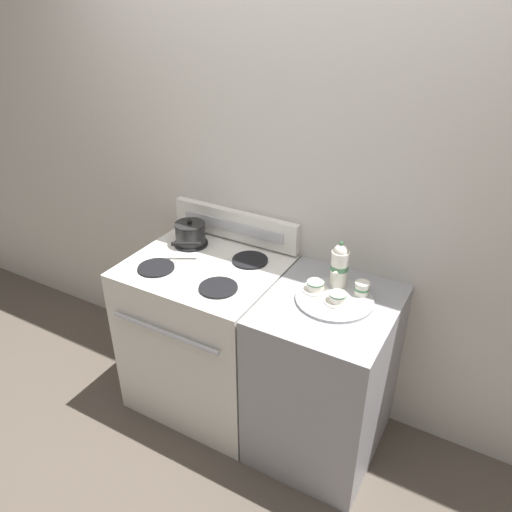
# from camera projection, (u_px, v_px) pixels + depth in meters

# --- Properties ---
(ground_plane) EXTENTS (6.00, 6.00, 0.00)m
(ground_plane) POSITION_uv_depth(u_px,v_px,m) (255.00, 412.00, 2.86)
(ground_plane) COLOR brown
(wall_back) EXTENTS (6.00, 0.05, 2.20)m
(wall_back) POSITION_uv_depth(u_px,v_px,m) (288.00, 214.00, 2.59)
(wall_back) COLOR beige
(wall_back) RESTS_ON ground
(stove) EXTENTS (0.78, 0.69, 0.90)m
(stove) POSITION_uv_depth(u_px,v_px,m) (208.00, 334.00, 2.76)
(stove) COLOR silver
(stove) RESTS_ON ground
(control_panel) EXTENTS (0.76, 0.05, 0.17)m
(control_panel) POSITION_uv_depth(u_px,v_px,m) (235.00, 225.00, 2.73)
(control_panel) COLOR silver
(control_panel) RESTS_ON stove
(side_counter) EXTENTS (0.59, 0.67, 0.89)m
(side_counter) POSITION_uv_depth(u_px,v_px,m) (324.00, 377.00, 2.47)
(side_counter) COLOR #939399
(side_counter) RESTS_ON ground
(saucepan) EXTENTS (0.23, 0.27, 0.14)m
(saucepan) POSITION_uv_depth(u_px,v_px,m) (190.00, 233.00, 2.70)
(saucepan) COLOR black
(saucepan) RESTS_ON stove
(serving_tray) EXTENTS (0.36, 0.36, 0.01)m
(serving_tray) POSITION_uv_depth(u_px,v_px,m) (334.00, 299.00, 2.26)
(serving_tray) COLOR #B2B2B7
(serving_tray) RESTS_ON side_counter
(teapot) EXTENTS (0.09, 0.14, 0.23)m
(teapot) POSITION_uv_depth(u_px,v_px,m) (340.00, 265.00, 2.30)
(teapot) COLOR white
(teapot) RESTS_ON serving_tray
(teacup_left) EXTENTS (0.12, 0.12, 0.04)m
(teacup_left) POSITION_uv_depth(u_px,v_px,m) (338.00, 298.00, 2.22)
(teacup_left) COLOR white
(teacup_left) RESTS_ON serving_tray
(teacup_right) EXTENTS (0.12, 0.12, 0.04)m
(teacup_right) POSITION_uv_depth(u_px,v_px,m) (315.00, 286.00, 2.31)
(teacup_right) COLOR white
(teacup_right) RESTS_ON serving_tray
(creamer_jug) EXTENTS (0.07, 0.07, 0.06)m
(creamer_jug) POSITION_uv_depth(u_px,v_px,m) (362.00, 288.00, 2.27)
(creamer_jug) COLOR white
(creamer_jug) RESTS_ON serving_tray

